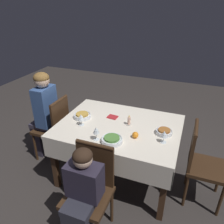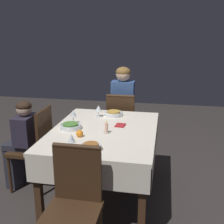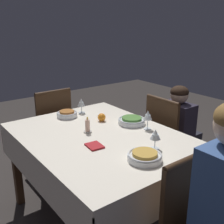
{
  "view_description": "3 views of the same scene",
  "coord_description": "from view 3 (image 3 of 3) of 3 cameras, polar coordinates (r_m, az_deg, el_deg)",
  "views": [
    {
      "loc": [
        0.71,
        -2.04,
        2.03
      ],
      "look_at": [
        -0.08,
        -0.01,
        0.9
      ],
      "focal_mm": 35.0,
      "sensor_mm": 36.0,
      "label": 1
    },
    {
      "loc": [
        2.6,
        0.58,
        1.71
      ],
      "look_at": [
        -0.04,
        0.07,
        0.92
      ],
      "focal_mm": 45.0,
      "sensor_mm": 36.0,
      "label": 2
    },
    {
      "loc": [
        -1.57,
        1.08,
        1.56
      ],
      "look_at": [
        -0.01,
        -0.1,
        0.91
      ],
      "focal_mm": 45.0,
      "sensor_mm": 36.0,
      "label": 3
    }
  ],
  "objects": [
    {
      "name": "ground_plane",
      "position": [
        2.46,
        -2.11,
        -20.89
      ],
      "size": [
        8.0,
        8.0,
        0.0
      ],
      "primitive_type": "plane",
      "color": "#332D2B"
    },
    {
      "name": "dining_table",
      "position": [
        2.11,
        -2.32,
        -6.92
      ],
      "size": [
        1.38,
        1.04,
        0.74
      ],
      "color": "silver",
      "rests_on": "ground_plane"
    },
    {
      "name": "chair_south",
      "position": [
        2.63,
        11.55,
        -5.38
      ],
      "size": [
        0.4,
        0.4,
        0.92
      ],
      "color": "#382314",
      "rests_on": "ground_plane"
    },
    {
      "name": "chair_east",
      "position": [
        2.93,
        -12.39,
        -2.98
      ],
      "size": [
        0.4,
        0.4,
        0.92
      ],
      "rotation": [
        0.0,
        0.0,
        1.57
      ],
      "color": "#382314",
      "rests_on": "ground_plane"
    },
    {
      "name": "person_child_dark",
      "position": [
        2.74,
        13.93,
        -3.8
      ],
      "size": [
        0.3,
        0.33,
        1.0
      ],
      "color": "#282833",
      "rests_on": "ground_plane"
    },
    {
      "name": "bowl_west",
      "position": [
        1.72,
        6.66,
        -8.92
      ],
      "size": [
        0.21,
        0.21,
        0.06
      ],
      "color": "silver",
      "rests_on": "dining_table"
    },
    {
      "name": "wine_glass_west",
      "position": [
        1.84,
        8.8,
        -4.67
      ],
      "size": [
        0.07,
        0.07,
        0.14
      ],
      "color": "white",
      "rests_on": "dining_table"
    },
    {
      "name": "bowl_south",
      "position": [
        2.29,
        4.02,
        -1.75
      ],
      "size": [
        0.22,
        0.22,
        0.06
      ],
      "color": "silver",
      "rests_on": "dining_table"
    },
    {
      "name": "wine_glass_south",
      "position": [
        2.16,
        7.29,
        -0.77
      ],
      "size": [
        0.07,
        0.07,
        0.15
      ],
      "color": "white",
      "rests_on": "dining_table"
    },
    {
      "name": "bowl_east",
      "position": [
        2.47,
        -9.08,
        -0.38
      ],
      "size": [
        0.18,
        0.18,
        0.06
      ],
      "color": "silver",
      "rests_on": "dining_table"
    },
    {
      "name": "wine_glass_east",
      "position": [
        2.54,
        -6.26,
        1.84
      ],
      "size": [
        0.07,
        0.07,
        0.14
      ],
      "color": "white",
      "rests_on": "dining_table"
    },
    {
      "name": "candle_centerpiece",
      "position": [
        2.11,
        -4.99,
        -3.05
      ],
      "size": [
        0.06,
        0.06,
        0.13
      ],
      "color": "beige",
      "rests_on": "dining_table"
    },
    {
      "name": "orange_fruit",
      "position": [
        2.34,
        -2.12,
        -1.07
      ],
      "size": [
        0.07,
        0.07,
        0.07
      ],
      "primitive_type": "sphere",
      "color": "orange",
      "rests_on": "dining_table"
    },
    {
      "name": "napkin_red_folded",
      "position": [
        1.89,
        -3.57,
        -6.88
      ],
      "size": [
        0.13,
        0.11,
        0.01
      ],
      "rotation": [
        0.0,
        0.0,
        -0.1
      ],
      "color": "#AD2328",
      "rests_on": "dining_table"
    }
  ]
}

